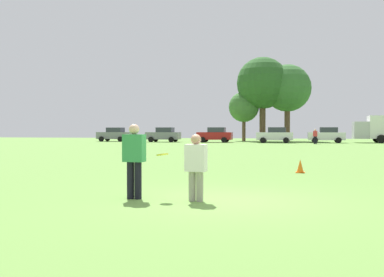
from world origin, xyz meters
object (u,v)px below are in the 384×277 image
object	(u,v)px
parked_car_center	(215,135)
bystander_sideline_watcher	(315,135)
parked_car_mid_left	(164,135)
player_defender	(196,164)
parked_car_mid_right	(275,135)
player_thrower	(134,157)
parked_car_near_right	(327,135)
frisbee	(162,155)
parked_car_near_left	(114,134)
traffic_cone	(300,166)

from	to	relation	value
parked_car_center	bystander_sideline_watcher	bearing A→B (deg)	-19.01
parked_car_mid_left	parked_car_center	xyz separation A→B (m)	(6.56, -0.20, 0.00)
player_defender	parked_car_mid_right	distance (m)	44.12
player_thrower	parked_car_mid_left	world-z (taller)	parked_car_mid_left
player_defender	parked_car_center	size ratio (longest dim) A/B	0.34
parked_car_near_right	player_thrower	bearing A→B (deg)	-99.26
frisbee	parked_car_center	size ratio (longest dim) A/B	0.07
parked_car_mid_right	bystander_sideline_watcher	xyz separation A→B (m)	(4.34, -3.45, -0.01)
parked_car_near_left	player_defender	bearing A→B (deg)	-65.76
parked_car_near_left	parked_car_center	distance (m)	13.69
traffic_cone	parked_car_center	xyz separation A→B (m)	(-9.39, 37.60, 0.69)
player_defender	parked_car_center	bearing A→B (deg)	99.02
player_defender	player_thrower	bearing A→B (deg)	178.36
player_defender	parked_car_mid_right	bearing A→B (deg)	89.83
parked_car_mid_left	frisbee	bearing A→B (deg)	-73.96
parked_car_mid_right	parked_car_near_right	xyz separation A→B (m)	(5.88, 1.40, 0.00)
player_defender	parked_car_mid_left	distance (m)	46.88
frisbee	parked_car_mid_left	bearing A→B (deg)	106.04
player_thrower	traffic_cone	xyz separation A→B (m)	(3.71, 7.01, -0.70)
player_thrower	parked_car_near_left	distance (m)	49.84
bystander_sideline_watcher	parked_car_near_left	bearing A→B (deg)	168.08
player_thrower	frisbee	xyz separation A→B (m)	(0.63, 0.07, 0.05)
parked_car_mid_left	bystander_sideline_watcher	distance (m)	18.59
parked_car_near_left	parked_car_near_right	size ratio (longest dim) A/B	1.00
parked_car_center	player_thrower	bearing A→B (deg)	-82.74
parked_car_near_left	parked_car_mid_right	world-z (taller)	same
player_defender	bystander_sideline_watcher	size ratio (longest dim) A/B	0.89
player_defender	parked_car_mid_right	xyz separation A→B (m)	(0.13, 44.12, 0.12)
bystander_sideline_watcher	parked_car_center	bearing A→B (deg)	160.99
parked_car_mid_right	traffic_cone	bearing A→B (deg)	-86.65
parked_car_mid_right	bystander_sideline_watcher	world-z (taller)	parked_car_mid_right
player_thrower	parked_car_mid_left	distance (m)	46.46
parked_car_mid_right	player_thrower	bearing A→B (deg)	-91.99
frisbee	parked_car_mid_right	world-z (taller)	parked_car_mid_right
frisbee	bystander_sideline_watcher	bearing A→B (deg)	82.63
parked_car_near_left	parked_car_mid_right	distance (m)	20.92
frisbee	parked_car_near_left	xyz separation A→B (m)	(-19.93, 45.88, -0.06)
player_defender	parked_car_center	xyz separation A→B (m)	(-7.09, 44.65, 0.12)
parked_car_center	parked_car_mid_right	xyz separation A→B (m)	(7.21, -0.53, 0.00)
parked_car_mid_right	frisbee	bearing A→B (deg)	-91.18
player_thrower	parked_car_mid_left	bearing A→B (deg)	105.27
parked_car_mid_left	parked_car_mid_right	bearing A→B (deg)	-3.04
frisbee	traffic_cone	xyz separation A→B (m)	(3.08, 6.94, -0.76)
traffic_cone	bystander_sideline_watcher	bearing A→B (deg)	86.31
parked_car_center	parked_car_near_right	bearing A→B (deg)	3.80
parked_car_center	parked_car_mid_right	world-z (taller)	same
traffic_cone	parked_car_near_left	bearing A→B (deg)	120.58
frisbee	bystander_sideline_watcher	size ratio (longest dim) A/B	0.17
player_defender	bystander_sideline_watcher	distance (m)	40.92
player_thrower	bystander_sideline_watcher	bearing A→B (deg)	81.77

